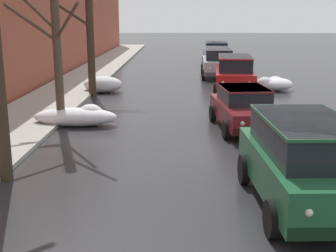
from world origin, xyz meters
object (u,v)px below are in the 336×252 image
Objects in this scene: bare_tree_far_down_block at (89,17)px; suv_red_parked_kerbside_mid at (235,73)px; sedan_maroon_parked_kerbside_close at (244,107)px; suv_darkblue_queued_behind_truck at (216,53)px; suv_silver_parked_far_down_block at (218,61)px; suv_green_approaching_near_lane at (306,160)px; bare_tree_mid_block at (54,26)px.

bare_tree_far_down_block is 1.48× the size of suv_red_parked_kerbside_mid.
sedan_maroon_parked_kerbside_close is 19.32m from suv_darkblue_queued_behind_truck.
bare_tree_far_down_block is 10.08m from suv_silver_parked_far_down_block.
sedan_maroon_parked_kerbside_close is at bearing -44.22° from bare_tree_far_down_block.
suv_green_approaching_near_lane and suv_darkblue_queued_behind_truck have the same top height.
suv_red_parked_kerbside_mid and suv_silver_parked_far_down_block have the same top height.
bare_tree_mid_block is at bearing -133.63° from suv_red_parked_kerbside_mid.
bare_tree_far_down_block is 1.72× the size of sedan_maroon_parked_kerbside_close.
bare_tree_far_down_block is at bearing -132.84° from suv_silver_parked_far_down_block.
suv_silver_parked_far_down_block is 1.12× the size of suv_darkblue_queued_behind_truck.
bare_tree_far_down_block is 9.34m from sedan_maroon_parked_kerbside_close.
suv_green_approaching_near_lane is at bearing -44.72° from bare_tree_mid_block.
bare_tree_mid_block is 1.49× the size of suv_darkblue_queued_behind_truck.
bare_tree_mid_block is at bearing -110.17° from suv_darkblue_queued_behind_truck.
bare_tree_far_down_block is (0.05, 6.00, 0.26)m from bare_tree_mid_block.
suv_red_parked_kerbside_mid is 11.79m from suv_darkblue_queued_behind_truck.
suv_silver_parked_far_down_block reaches higher than sedan_maroon_parked_kerbside_close.
bare_tree_mid_block is 1.34× the size of suv_silver_parked_far_down_block.
suv_green_approaching_near_lane is at bearing -90.76° from suv_darkblue_queued_behind_truck.
suv_silver_parked_far_down_block is at bearing -93.59° from suv_darkblue_queued_behind_truck.
suv_silver_parked_far_down_block is (0.25, 13.30, 0.24)m from sedan_maroon_parked_kerbside_close.
bare_tree_mid_block is 9.72m from suv_green_approaching_near_lane.
sedan_maroon_parked_kerbside_close is (6.40, -0.18, -2.70)m from bare_tree_mid_block.
sedan_maroon_parked_kerbside_close is 7.54m from suv_red_parked_kerbside_mid.
suv_red_parked_kerbside_mid reaches higher than sedan_maroon_parked_kerbside_close.
bare_tree_mid_block is at bearing 135.28° from suv_green_approaching_near_lane.
suv_green_approaching_near_lane is at bearing -89.90° from suv_silver_parked_far_down_block.
suv_red_parked_kerbside_mid is 5.79m from suv_silver_parked_far_down_block.
suv_red_parked_kerbside_mid is at bearing 46.37° from bare_tree_mid_block.
bare_tree_mid_block is 1.50× the size of suv_green_approaching_near_lane.
bare_tree_mid_block is 6.00m from bare_tree_far_down_block.
suv_green_approaching_near_lane is 0.90× the size of suv_red_parked_kerbside_mid.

